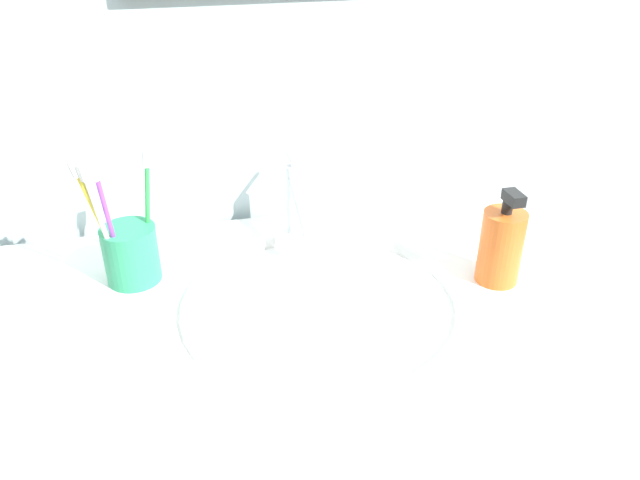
# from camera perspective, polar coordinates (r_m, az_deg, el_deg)

# --- Properties ---
(tiled_wall_back) EXTENTS (2.13, 0.04, 2.40)m
(tiled_wall_back) POSITION_cam_1_polar(r_m,az_deg,el_deg) (1.06, -6.27, 20.93)
(tiled_wall_back) COLOR silver
(tiled_wall_back) RESTS_ON ground
(sink_basin) EXTENTS (0.42, 0.42, 0.13)m
(sink_basin) POSITION_cam_1_polar(r_m,az_deg,el_deg) (0.93, 0.45, -8.25)
(sink_basin) COLOR white
(sink_basin) RESTS_ON vanity_counter
(faucet) EXTENTS (0.02, 0.16, 0.14)m
(faucet) POSITION_cam_1_polar(r_m,az_deg,el_deg) (1.03, -2.22, 3.57)
(faucet) COLOR silver
(faucet) RESTS_ON sink_basin
(toothbrush_cup) EXTENTS (0.08, 0.08, 0.09)m
(toothbrush_cup) POSITION_cam_1_polar(r_m,az_deg,el_deg) (0.97, -16.94, -1.25)
(toothbrush_cup) COLOR #2D9966
(toothbrush_cup) RESTS_ON vanity_counter
(toothbrush_white) EXTENTS (0.03, 0.03, 0.20)m
(toothbrush_white) POSITION_cam_1_polar(r_m,az_deg,el_deg) (0.92, -19.49, 1.74)
(toothbrush_white) COLOR white
(toothbrush_white) RESTS_ON toothbrush_cup
(toothbrush_green) EXTENTS (0.03, 0.02, 0.19)m
(toothbrush_green) POSITION_cam_1_polar(r_m,az_deg,el_deg) (0.95, -15.54, 3.07)
(toothbrush_green) COLOR green
(toothbrush_green) RESTS_ON toothbrush_cup
(toothbrush_yellow) EXTENTS (0.05, 0.04, 0.21)m
(toothbrush_yellow) POSITION_cam_1_polar(r_m,az_deg,el_deg) (0.92, -19.72, 1.99)
(toothbrush_yellow) COLOR yellow
(toothbrush_yellow) RESTS_ON toothbrush_cup
(toothbrush_purple) EXTENTS (0.02, 0.03, 0.20)m
(toothbrush_purple) POSITION_cam_1_polar(r_m,az_deg,el_deg) (0.92, -18.86, 1.84)
(toothbrush_purple) COLOR purple
(toothbrush_purple) RESTS_ON toothbrush_cup
(soap_dispenser) EXTENTS (0.06, 0.06, 0.15)m
(soap_dispenser) POSITION_cam_1_polar(r_m,az_deg,el_deg) (0.96, 16.28, -0.50)
(soap_dispenser) COLOR orange
(soap_dispenser) RESTS_ON vanity_counter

